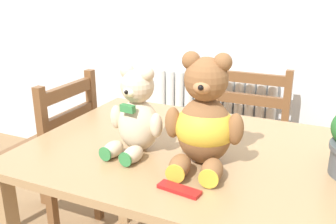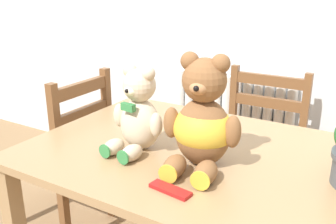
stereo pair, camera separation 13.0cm
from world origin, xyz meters
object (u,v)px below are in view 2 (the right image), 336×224
(wooden_chair_side, at_px, (65,151))
(teddy_bear_right, at_px, (202,123))
(teddy_bear_left, at_px, (138,115))
(chocolate_bar, at_px, (170,190))
(wooden_chair_behind, at_px, (257,149))

(wooden_chair_side, bearing_deg, teddy_bear_right, -105.42)
(wooden_chair_side, bearing_deg, teddy_bear_left, -110.97)
(wooden_chair_side, xyz_separation_m, chocolate_bar, (0.93, -0.46, 0.28))
(wooden_chair_behind, relative_size, teddy_bear_right, 2.26)
(wooden_chair_side, relative_size, teddy_bear_right, 2.34)
(teddy_bear_left, xyz_separation_m, teddy_bear_right, (0.26, 0.00, 0.02))
(wooden_chair_behind, bearing_deg, chocolate_bar, 93.20)
(teddy_bear_left, distance_m, teddy_bear_right, 0.26)
(teddy_bear_right, bearing_deg, wooden_chair_side, -22.85)
(wooden_chair_behind, height_order, wooden_chair_side, wooden_chair_side)
(wooden_chair_side, bearing_deg, chocolate_bar, -116.42)
(wooden_chair_side, xyz_separation_m, teddy_bear_left, (0.68, -0.26, 0.41))
(teddy_bear_left, xyz_separation_m, chocolate_bar, (0.26, -0.20, -0.13))
(wooden_chair_behind, distance_m, wooden_chair_side, 1.06)
(teddy_bear_right, height_order, chocolate_bar, teddy_bear_right)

